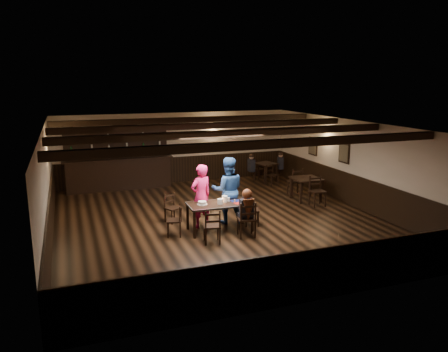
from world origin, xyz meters
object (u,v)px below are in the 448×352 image
object	(u,v)px
dining_table	(220,206)
bar_counter	(119,169)
chair_near_right	(247,217)
chair_near_left	(212,224)
man_blue	(228,190)
woman_pink	(201,196)
cake	(202,203)

from	to	relation	value
dining_table	bar_counter	size ratio (longest dim) A/B	0.44
chair_near_right	chair_near_left	bearing A→B (deg)	-173.30
dining_table	man_blue	world-z (taller)	man_blue
woman_pink	bar_counter	world-z (taller)	bar_counter
chair_near_left	woman_pink	distance (m)	1.36
chair_near_right	man_blue	distance (m)	1.36
chair_near_left	bar_counter	bearing A→B (deg)	102.83
man_blue	bar_counter	world-z (taller)	bar_counter
chair_near_left	chair_near_right	xyz separation A→B (m)	(0.97, 0.11, 0.04)
woman_pink	bar_counter	distance (m)	5.35
chair_near_left	bar_counter	xyz separation A→B (m)	(-1.46, 6.41, 0.23)
woman_pink	chair_near_left	bearing A→B (deg)	66.59
woman_pink	bar_counter	bearing A→B (deg)	-91.08
chair_near_right	woman_pink	bearing A→B (deg)	125.60
woman_pink	man_blue	size ratio (longest dim) A/B	0.93
chair_near_right	cake	xyz separation A→B (m)	(-0.94, 0.78, 0.25)
dining_table	chair_near_left	world-z (taller)	chair_near_left
bar_counter	dining_table	bearing A→B (deg)	-70.69
dining_table	chair_near_left	distance (m)	1.00
dining_table	man_blue	distance (m)	0.76
dining_table	chair_near_right	world-z (taller)	chair_near_right
chair_near_left	bar_counter	size ratio (longest dim) A/B	0.22
dining_table	bar_counter	world-z (taller)	bar_counter
man_blue	cake	bearing A→B (deg)	45.09
dining_table	chair_near_right	xyz separation A→B (m)	(0.48, -0.73, -0.14)
bar_counter	chair_near_left	bearing A→B (deg)	-77.17
chair_near_left	man_blue	distance (m)	1.75
man_blue	chair_near_right	bearing A→B (deg)	106.93
chair_near_left	woman_pink	bearing A→B (deg)	84.83
chair_near_right	dining_table	bearing A→B (deg)	123.05
dining_table	cake	xyz separation A→B (m)	(-0.46, 0.05, 0.11)
chair_near_right	bar_counter	distance (m)	6.75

